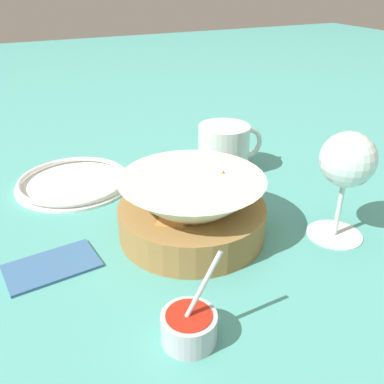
% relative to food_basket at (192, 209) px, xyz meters
% --- Properties ---
extents(ground_plane, '(4.00, 4.00, 0.00)m').
position_rel_food_basket_xyz_m(ground_plane, '(-0.01, -0.03, -0.04)').
color(ground_plane, teal).
extents(food_basket, '(0.21, 0.21, 0.09)m').
position_rel_food_basket_xyz_m(food_basket, '(0.00, 0.00, 0.00)').
color(food_basket, olive).
rests_on(food_basket, ground_plane).
extents(sauce_cup, '(0.06, 0.06, 0.10)m').
position_rel_food_basket_xyz_m(sauce_cup, '(-0.09, -0.18, -0.02)').
color(sauce_cup, '#B7B7BC').
rests_on(sauce_cup, ground_plane).
extents(wine_glass, '(0.08, 0.08, 0.15)m').
position_rel_food_basket_xyz_m(wine_glass, '(0.18, -0.09, 0.07)').
color(wine_glass, silver).
rests_on(wine_glass, ground_plane).
extents(beer_mug, '(0.13, 0.09, 0.09)m').
position_rel_food_basket_xyz_m(beer_mug, '(0.14, 0.17, 0.00)').
color(beer_mug, silver).
rests_on(beer_mug, ground_plane).
extents(side_plate, '(0.20, 0.20, 0.01)m').
position_rel_food_basket_xyz_m(side_plate, '(-0.12, 0.23, -0.03)').
color(side_plate, white).
rests_on(side_plate, ground_plane).
extents(napkin, '(0.12, 0.08, 0.01)m').
position_rel_food_basket_xyz_m(napkin, '(-0.19, 0.00, -0.04)').
color(napkin, '#38608E').
rests_on(napkin, ground_plane).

